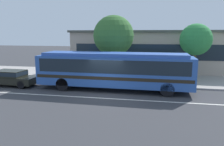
{
  "coord_description": "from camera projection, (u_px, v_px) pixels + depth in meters",
  "views": [
    {
      "loc": [
        3.48,
        -15.08,
        4.33
      ],
      "look_at": [
        0.15,
        1.81,
        1.3
      ],
      "focal_mm": 35.84,
      "sensor_mm": 36.0,
      "label": 1
    }
  ],
  "objects": [
    {
      "name": "sidewalk_slab",
      "position": [
        120.0,
        76.0,
        22.67
      ],
      "size": [
        60.0,
        8.0,
        0.12
      ],
      "primitive_type": "cube",
      "color": "#A09995",
      "rests_on": "ground_plane"
    },
    {
      "name": "pedestrian_waiting_near_sign",
      "position": [
        153.0,
        72.0,
        19.26
      ],
      "size": [
        0.48,
        0.48,
        1.68
      ],
      "color": "#2E3034",
      "rests_on": "sidewalk_slab"
    },
    {
      "name": "sedan_behind_bus",
      "position": [
        11.0,
        77.0,
        18.84
      ],
      "size": [
        4.37,
        2.01,
        1.29
      ],
      "color": "black",
      "rests_on": "ground_plane"
    },
    {
      "name": "station_building",
      "position": [
        155.0,
        50.0,
        27.62
      ],
      "size": [
        19.15,
        9.34,
        4.7
      ],
      "color": "#AD9D8E",
      "rests_on": "ground_plane"
    },
    {
      "name": "lane_stripe_center",
      "position": [
        102.0,
        98.0,
        15.21
      ],
      "size": [
        56.0,
        0.16,
        0.01
      ],
      "primitive_type": "cube",
      "color": "silver",
      "rests_on": "ground_plane"
    },
    {
      "name": "transit_bus",
      "position": [
        114.0,
        69.0,
        17.16
      ],
      "size": [
        11.88,
        2.67,
        2.9
      ],
      "color": "#2D56A6",
      "rests_on": "ground_plane"
    },
    {
      "name": "bus_stop_sign",
      "position": [
        174.0,
        67.0,
        17.93
      ],
      "size": [
        0.08,
        0.44,
        2.47
      ],
      "color": "gray",
      "rests_on": "sidewalk_slab"
    },
    {
      "name": "street_tree_near_stop",
      "position": [
        114.0,
        36.0,
        20.48
      ],
      "size": [
        3.72,
        3.72,
        5.89
      ],
      "color": "brown",
      "rests_on": "sidewalk_slab"
    },
    {
      "name": "ground_plane",
      "position": [
        105.0,
        95.0,
        15.98
      ],
      "size": [
        120.0,
        120.0,
        0.0
      ],
      "primitive_type": "plane",
      "color": "#37383B"
    },
    {
      "name": "pedestrian_walking_along_curb",
      "position": [
        123.0,
        70.0,
        20.14
      ],
      "size": [
        0.39,
        0.39,
        1.72
      ],
      "color": "#3C2E3E",
      "rests_on": "sidewalk_slab"
    },
    {
      "name": "street_tree_mid_block",
      "position": [
        196.0,
        40.0,
        20.18
      ],
      "size": [
        2.87,
        2.87,
        5.13
      ],
      "color": "brown",
      "rests_on": "sidewalk_slab"
    }
  ]
}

